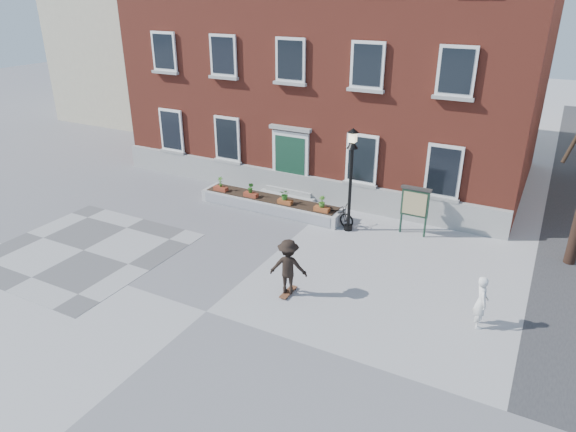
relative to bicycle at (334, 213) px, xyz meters
The scene contains 10 objects.
ground 7.22m from the bicycle, 96.60° to the right, with size 100.00×100.00×0.00m, color #98989B.
checker_patch 9.21m from the bicycle, 137.94° to the right, with size 6.00×6.00×0.01m, color #535355.
distant_building 23.58m from the bicycle, 145.71° to the left, with size 10.00×12.00×13.00m, color #C0B99B.
bicycle is the anchor object (origin of this frame).
bystander 7.40m from the bicycle, 34.91° to the right, with size 0.55×0.36×1.51m, color silver.
brick_building 9.41m from the bicycle, 112.54° to the left, with size 18.40×10.85×12.60m.
planter_assembly 2.82m from the bicycle, behind, with size 6.20×1.12×1.15m.
lamp_post 2.21m from the bicycle, 19.97° to the right, with size 0.40×0.40×3.93m.
notice_board 3.09m from the bicycle, ahead, with size 1.10×0.16×1.87m.
skateboarder 5.33m from the bicycle, 81.43° to the right, with size 1.25×0.95×1.79m.
Camera 1 is at (7.77, -9.66, 8.37)m, focal length 32.00 mm.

